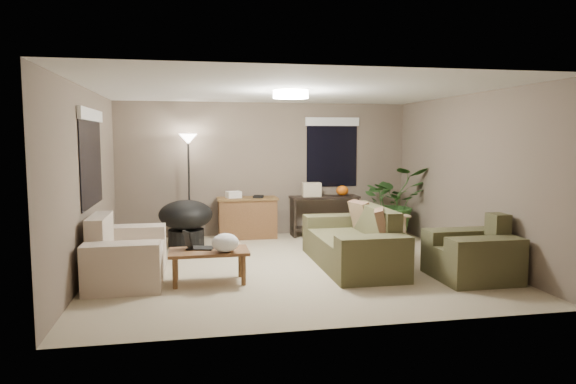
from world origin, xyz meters
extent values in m
plane|color=tan|center=(0.00, 0.00, 0.00)|extent=(5.50, 5.50, 0.00)
plane|color=white|center=(0.00, 0.00, 2.50)|extent=(5.50, 5.50, 0.00)
plane|color=#6C5D4F|center=(0.00, 2.50, 1.25)|extent=(5.50, 0.00, 5.50)
plane|color=#6C5D4F|center=(0.00, -2.50, 1.25)|extent=(5.50, 0.00, 5.50)
plane|color=#6C5D4F|center=(-2.75, 0.00, 1.25)|extent=(0.00, 5.00, 5.00)
plane|color=#6C5D4F|center=(2.75, 0.00, 1.25)|extent=(0.00, 5.00, 5.00)
cube|color=#47452A|center=(0.86, -0.15, 0.21)|extent=(0.95, 1.48, 0.42)
cube|color=brown|center=(1.23, -0.15, 0.64)|extent=(0.22, 1.48, 0.43)
cube|color=#4D4B2E|center=(0.86, -1.07, 0.30)|extent=(0.95, 0.36, 0.60)
cube|color=brown|center=(0.86, 0.77, 0.30)|extent=(0.95, 0.36, 0.60)
cube|color=#8C7251|center=(1.16, -0.60, 0.65)|extent=(0.38, 0.50, 0.47)
cube|color=#8C7251|center=(1.16, 0.30, 0.65)|extent=(0.32, 0.49, 0.47)
cube|color=beige|center=(-2.22, -0.30, 0.21)|extent=(0.90, 0.88, 0.42)
cube|color=beige|center=(-2.56, -0.30, 0.64)|extent=(0.22, 0.88, 0.43)
cube|color=beige|center=(-2.22, -0.92, 0.30)|extent=(0.90, 0.36, 0.60)
cube|color=beige|center=(-2.22, 0.32, 0.30)|extent=(0.90, 0.36, 0.60)
cube|color=brown|center=(2.19, -1.12, 0.21)|extent=(0.95, 0.28, 0.42)
cube|color=#49472C|center=(2.56, -1.12, 0.64)|extent=(0.22, 0.28, 0.43)
cube|color=#46442A|center=(2.19, -1.44, 0.30)|extent=(0.95, 0.36, 0.60)
cube|color=#49462B|center=(2.19, -0.80, 0.30)|extent=(0.95, 0.36, 0.60)
cube|color=brown|center=(-1.19, -0.66, 0.40)|extent=(1.00, 0.55, 0.04)
cylinder|color=brown|center=(-1.61, -0.86, 0.19)|extent=(0.06, 0.06, 0.38)
cylinder|color=brown|center=(-0.77, -0.86, 0.19)|extent=(0.06, 0.06, 0.38)
cylinder|color=brown|center=(-1.61, -0.46, 0.19)|extent=(0.06, 0.06, 0.38)
cylinder|color=brown|center=(-0.77, -0.46, 0.19)|extent=(0.06, 0.06, 0.38)
cube|color=black|center=(-1.29, -0.56, 0.43)|extent=(0.38, 0.31, 0.02)
cube|color=black|center=(-1.45, -0.56, 0.55)|extent=(0.14, 0.24, 0.22)
ellipsoid|color=white|center=(-0.99, -0.81, 0.54)|extent=(0.37, 0.34, 0.24)
cube|color=brown|center=(-0.38, 2.19, 0.35)|extent=(1.05, 0.45, 0.71)
cube|color=brown|center=(-0.38, 2.19, 0.73)|extent=(1.10, 0.50, 0.04)
cube|color=silver|center=(-0.63, 2.19, 0.81)|extent=(0.29, 0.26, 0.12)
cube|color=black|center=(-0.18, 2.14, 0.77)|extent=(0.23, 0.26, 0.04)
cube|color=black|center=(1.07, 2.17, 0.73)|extent=(1.30, 0.40, 0.04)
cube|color=black|center=(0.47, 2.17, 0.35)|extent=(0.05, 0.38, 0.71)
cube|color=black|center=(1.67, 2.17, 0.35)|extent=(0.05, 0.38, 0.71)
cube|color=black|center=(1.07, 2.17, 0.15)|extent=(1.25, 0.36, 0.03)
ellipsoid|color=orange|center=(1.42, 2.17, 0.85)|extent=(0.29, 0.29, 0.19)
cube|color=beige|center=(0.82, 2.17, 0.88)|extent=(0.36, 0.28, 0.26)
cylinder|color=black|center=(-1.49, 1.60, 0.15)|extent=(0.60, 0.60, 0.30)
ellipsoid|color=black|center=(-1.49, 1.60, 0.55)|extent=(1.06, 1.06, 0.50)
cylinder|color=black|center=(-1.43, 2.18, 0.01)|extent=(0.28, 0.28, 0.02)
cylinder|color=black|center=(-1.43, 2.18, 0.90)|extent=(0.04, 0.04, 1.78)
cone|color=white|center=(-1.43, 2.18, 1.82)|extent=(0.32, 0.32, 0.18)
cylinder|color=white|center=(0.00, 0.00, 2.44)|extent=(0.50, 0.50, 0.10)
imported|color=#2D5923|center=(2.28, 1.75, 0.51)|extent=(1.19, 1.32, 1.03)
cube|color=tan|center=(2.24, 1.20, 0.01)|extent=(0.32, 0.32, 0.03)
cylinder|color=tan|center=(2.24, 1.20, 0.25)|extent=(0.12, 0.12, 0.44)
cube|color=tan|center=(2.24, 1.20, 0.48)|extent=(0.22, 0.22, 0.03)
cube|color=black|center=(-2.73, 0.30, 1.55)|extent=(0.01, 1.50, 1.30)
cube|color=white|center=(-2.71, 0.30, 2.15)|extent=(0.05, 1.56, 0.16)
cube|color=black|center=(1.30, 2.48, 1.55)|extent=(1.00, 0.01, 1.30)
cube|color=white|center=(1.30, 2.46, 2.15)|extent=(1.06, 0.05, 0.16)
camera|label=1|loc=(-1.40, -7.13, 1.83)|focal=32.00mm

